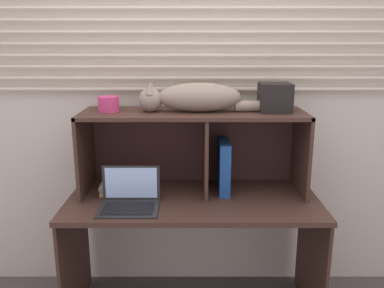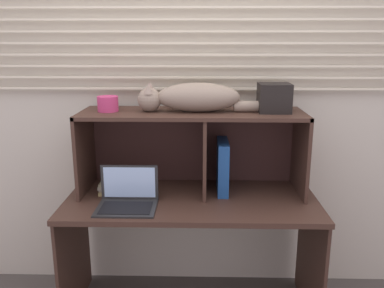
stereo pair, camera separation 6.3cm
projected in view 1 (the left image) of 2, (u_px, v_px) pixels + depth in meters
The scene contains 9 objects.
back_panel_with_blinds at pixel (192, 101), 2.60m from camera, with size 4.40×0.08×2.50m.
desk at pixel (192, 221), 2.40m from camera, with size 1.46×0.66×0.74m.
hutch_shelf_unit at pixel (194, 135), 2.44m from camera, with size 1.31×0.40×0.49m.
cat at pixel (193, 98), 2.34m from camera, with size 0.79×0.18×0.17m.
laptop at pixel (128, 200), 2.23m from camera, with size 0.33×0.25×0.21m.
binder_upright at pixel (222, 166), 2.45m from camera, with size 0.06×0.27×0.32m, color #1C488B.
book_stack at pixel (117, 185), 2.48m from camera, with size 0.19×0.23×0.07m.
small_basket at pixel (107, 104), 2.35m from camera, with size 0.12×0.12×0.09m, color #CA3A6F.
storage_box at pixel (274, 97), 2.34m from camera, with size 0.18×0.18×0.17m, color black.
Camera 1 is at (-0.01, -2.04, 1.64)m, focal length 37.88 mm.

